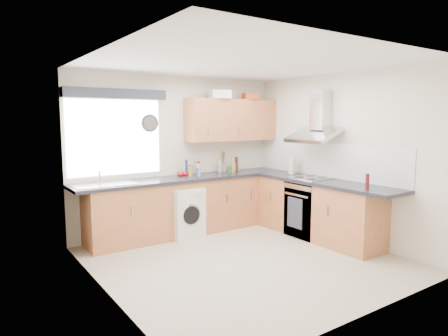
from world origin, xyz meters
TOP-DOWN VIEW (x-y plane):
  - ground_plane at (0.00, 0.00)m, footprint 3.60×3.60m
  - ceiling at (0.00, 0.00)m, footprint 3.60×3.60m
  - wall_back at (0.00, 1.80)m, footprint 3.60×0.02m
  - wall_front at (0.00, -1.80)m, footprint 3.60×0.02m
  - wall_left at (-1.80, 0.00)m, footprint 0.02×3.60m
  - wall_right at (1.80, 0.00)m, footprint 0.02×3.60m
  - window at (-1.05, 1.79)m, footprint 1.40×0.02m
  - window_blind at (-1.05, 1.70)m, footprint 1.50×0.18m
  - splashback at (1.79, 0.30)m, footprint 0.01×3.00m
  - base_cab_back at (-0.10, 1.51)m, footprint 3.00×0.58m
  - base_cab_corner at (1.50, 1.50)m, footprint 0.60×0.60m
  - base_cab_right at (1.51, 0.15)m, footprint 0.58×2.10m
  - worktop_back at (0.00, 1.50)m, footprint 3.60×0.62m
  - worktop_right at (1.50, 0.00)m, footprint 0.62×2.42m
  - sink at (-1.33, 1.50)m, footprint 0.84×0.46m
  - oven at (1.50, 0.30)m, footprint 0.56×0.58m
  - hob_plate at (1.50, 0.30)m, footprint 0.52×0.52m
  - extractor_hood at (1.60, 0.30)m, footprint 0.52×0.78m
  - upper_cabinets at (0.95, 1.62)m, footprint 1.70×0.35m
  - washing_machine at (-0.15, 1.40)m, footprint 0.57×0.56m
  - wall_clock at (-0.50, 1.76)m, footprint 0.27×0.04m
  - casserole at (0.63, 1.52)m, footprint 0.37×0.31m
  - storage_box at (1.26, 1.52)m, footprint 0.29×0.26m
  - utensil_pot at (0.82, 1.70)m, footprint 0.12×0.12m
  - kitchen_roll at (1.62, 0.84)m, footprint 0.14×0.14m
  - tomato_cluster at (-0.01, 1.65)m, footprint 0.16×0.16m
  - jar_0 at (0.07, 1.52)m, footprint 0.07×0.07m
  - jar_1 at (1.07, 1.66)m, footprint 0.06×0.06m
  - jar_2 at (0.17, 1.45)m, footprint 0.06×0.06m
  - jar_3 at (1.10, 1.67)m, footprint 0.07×0.07m
  - jar_4 at (0.14, 1.44)m, footprint 0.04×0.04m
  - jar_5 at (0.32, 1.69)m, footprint 0.06×0.06m
  - jar_6 at (0.71, 1.64)m, footprint 0.06×0.06m
  - jar_7 at (0.98, 1.61)m, footprint 0.07×0.07m
  - jar_8 at (0.75, 1.42)m, footprint 0.07×0.07m
  - jar_9 at (0.05, 1.63)m, footprint 0.04×0.04m
  - jar_10 at (0.07, 1.57)m, footprint 0.04×0.04m
  - jar_11 at (0.90, 1.52)m, footprint 0.06×0.06m
  - bottle_0 at (1.45, -0.75)m, footprint 0.05×0.05m

SIDE VIEW (x-z plane):
  - ground_plane at x=0.00m, z-range 0.00..0.00m
  - washing_machine at x=-0.15m, z-range 0.00..0.77m
  - oven at x=1.50m, z-range 0.00..0.85m
  - base_cab_back at x=-0.10m, z-range 0.00..0.86m
  - base_cab_corner at x=1.50m, z-range 0.00..0.86m
  - base_cab_right at x=1.51m, z-range 0.00..0.86m
  - worktop_back at x=0.00m, z-range 0.86..0.91m
  - worktop_right at x=1.50m, z-range 0.86..0.91m
  - hob_plate at x=1.50m, z-range 0.91..0.92m
  - tomato_cluster at x=-0.01m, z-range 0.91..0.98m
  - sink at x=-1.33m, z-range 0.90..1.00m
  - jar_8 at x=0.75m, z-range 0.91..1.04m
  - jar_4 at x=0.14m, z-range 0.91..1.05m
  - utensil_pot at x=0.82m, z-range 0.91..1.05m
  - jar_7 at x=0.98m, z-range 0.91..1.06m
  - jar_3 at x=1.10m, z-range 0.91..1.07m
  - jar_0 at x=0.07m, z-range 0.91..1.07m
  - jar_10 at x=0.07m, z-range 0.91..1.08m
  - bottle_0 at x=1.45m, z-range 0.91..1.10m
  - jar_5 at x=0.32m, z-range 0.91..1.11m
  - jar_2 at x=0.17m, z-range 0.91..1.12m
  - jar_6 at x=0.71m, z-range 0.91..1.13m
  - jar_1 at x=1.07m, z-range 0.91..1.15m
  - jar_11 at x=0.90m, z-range 0.91..1.15m
  - kitchen_roll at x=1.62m, z-range 0.91..1.16m
  - jar_9 at x=0.05m, z-range 0.91..1.17m
  - splashback at x=1.79m, z-range 0.91..1.45m
  - wall_back at x=0.00m, z-range 0.00..2.50m
  - wall_front at x=0.00m, z-range 0.00..2.50m
  - wall_left at x=-1.80m, z-range 0.00..2.50m
  - wall_right at x=1.80m, z-range 0.00..2.50m
  - window at x=-1.05m, z-range 1.00..2.10m
  - wall_clock at x=-0.50m, z-range 1.62..1.89m
  - extractor_hood at x=1.60m, z-range 1.44..2.10m
  - upper_cabinets at x=0.95m, z-range 1.45..2.15m
  - window_blind at x=-1.05m, z-range 2.11..2.25m
  - storage_box at x=1.26m, z-range 2.15..2.26m
  - casserole at x=0.63m, z-range 2.15..2.28m
  - ceiling at x=0.00m, z-range 2.49..2.51m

